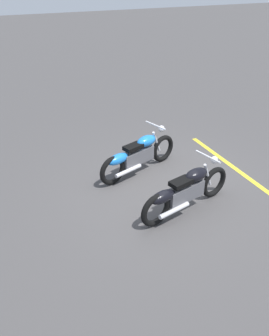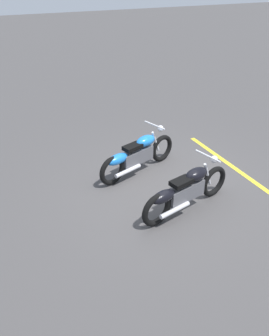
{
  "view_description": "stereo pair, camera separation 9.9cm",
  "coord_description": "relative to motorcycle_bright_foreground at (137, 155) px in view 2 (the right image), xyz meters",
  "views": [
    {
      "loc": [
        3.06,
        5.79,
        4.29
      ],
      "look_at": [
        0.72,
        0.0,
        0.65
      ],
      "focal_mm": 38.46,
      "sensor_mm": 36.0,
      "label": 1
    },
    {
      "loc": [
        3.15,
        5.75,
        4.29
      ],
      "look_at": [
        0.72,
        0.0,
        0.65
      ],
      "focal_mm": 38.46,
      "sensor_mm": 36.0,
      "label": 2
    }
  ],
  "objects": [
    {
      "name": "motorcycle_dark_foreground",
      "position": [
        -0.29,
        1.69,
        0.0
      ],
      "size": [
        2.18,
        0.83,
        1.04
      ],
      "rotation": [
        0.0,
        0.0,
        3.41
      ],
      "color": "black",
      "rests_on": "ground"
    },
    {
      "name": "parking_stripe_near",
      "position": [
        -2.21,
        0.51,
        -0.46
      ],
      "size": [
        0.25,
        3.2,
        0.01
      ],
      "primitive_type": "cube",
      "rotation": [
        0.0,
        0.0,
        1.61
      ],
      "color": "yellow",
      "rests_on": "ground"
    },
    {
      "name": "ground_plane",
      "position": [
        -0.32,
        0.82,
        -0.46
      ],
      "size": [
        60.0,
        60.0,
        0.0
      ],
      "primitive_type": "plane",
      "color": "#474444"
    },
    {
      "name": "motorcycle_bright_foreground",
      "position": [
        0.0,
        0.0,
        0.0
      ],
      "size": [
        2.13,
        0.92,
        1.04
      ],
      "rotation": [
        0.0,
        0.0,
        3.49
      ],
      "color": "black",
      "rests_on": "ground"
    }
  ]
}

